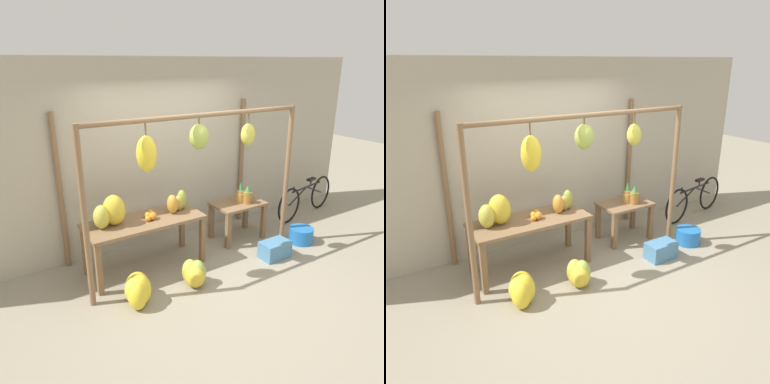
{
  "view_description": "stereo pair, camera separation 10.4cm",
  "coord_description": "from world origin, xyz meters",
  "views": [
    {
      "loc": [
        -2.55,
        -3.48,
        2.74
      ],
      "look_at": [
        0.12,
        0.76,
        0.98
      ],
      "focal_mm": 35.0,
      "sensor_mm": 36.0,
      "label": 1
    },
    {
      "loc": [
        -2.46,
        -3.53,
        2.74
      ],
      "look_at": [
        0.12,
        0.76,
        0.98
      ],
      "focal_mm": 35.0,
      "sensor_mm": 36.0,
      "label": 2
    }
  ],
  "objects": [
    {
      "name": "orange_pile",
      "position": [
        -0.55,
        0.75,
        0.77
      ],
      "size": [
        0.2,
        0.24,
        0.1
      ],
      "color": "orange",
      "rests_on": "display_table_main"
    },
    {
      "name": "parked_bicycle",
      "position": [
        2.71,
        0.89,
        0.34
      ],
      "size": [
        1.7,
        0.34,
        0.69
      ],
      "color": "black",
      "rests_on": "ground_plane"
    },
    {
      "name": "papaya_pile",
      "position": [
        -0.11,
        0.79,
        0.85
      ],
      "size": [
        0.37,
        0.26,
        0.28
      ],
      "color": "#B2993D",
      "rests_on": "display_table_main"
    },
    {
      "name": "shop_wall_back",
      "position": [
        0.0,
        1.48,
        1.4
      ],
      "size": [
        8.0,
        0.08,
        2.8
      ],
      "color": "#B2A893",
      "rests_on": "ground_plane"
    },
    {
      "name": "banana_pile_ground_left",
      "position": [
        -1.07,
        0.06,
        0.17
      ],
      "size": [
        0.4,
        0.5,
        0.38
      ],
      "color": "yellow",
      "rests_on": "ground_plane"
    },
    {
      "name": "display_table_main",
      "position": [
        -0.64,
        0.76,
        0.62
      ],
      "size": [
        1.6,
        0.67,
        0.73
      ],
      "color": "brown",
      "rests_on": "ground_plane"
    },
    {
      "name": "blue_bucket",
      "position": [
        1.79,
        0.14,
        0.12
      ],
      "size": [
        0.38,
        0.38,
        0.24
      ],
      "color": "blue",
      "rests_on": "ground_plane"
    },
    {
      "name": "display_table_side",
      "position": [
        1.03,
        0.82,
        0.47
      ],
      "size": [
        0.82,
        0.55,
        0.61
      ],
      "color": "brown",
      "rests_on": "ground_plane"
    },
    {
      "name": "stall_awning",
      "position": [
        -0.1,
        0.54,
        1.53
      ],
      "size": [
        3.15,
        1.21,
        2.15
      ],
      "color": "brown",
      "rests_on": "ground_plane"
    },
    {
      "name": "fruit_crate_white",
      "position": [
        1.09,
        0.01,
        0.13
      ],
      "size": [
        0.44,
        0.27,
        0.25
      ],
      "color": "#4C84B2",
      "rests_on": "ground_plane"
    },
    {
      "name": "ground_plane",
      "position": [
        0.0,
        0.0,
        0.0
      ],
      "size": [
        20.0,
        20.0,
        0.0
      ],
      "primitive_type": "plane",
      "color": "gray"
    },
    {
      "name": "pineapple_cluster",
      "position": [
        1.1,
        0.8,
        0.74
      ],
      "size": [
        0.21,
        0.27,
        0.34
      ],
      "color": "#B27F38",
      "rests_on": "display_table_side"
    },
    {
      "name": "banana_pile_on_table",
      "position": [
        -1.08,
        0.81,
        0.91
      ],
      "size": [
        0.51,
        0.39,
        0.4
      ],
      "color": "gold",
      "rests_on": "display_table_main"
    },
    {
      "name": "banana_pile_ground_right",
      "position": [
        -0.3,
        0.03,
        0.16
      ],
      "size": [
        0.34,
        0.43,
        0.35
      ],
      "color": "#9EB247",
      "rests_on": "ground_plane"
    }
  ]
}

